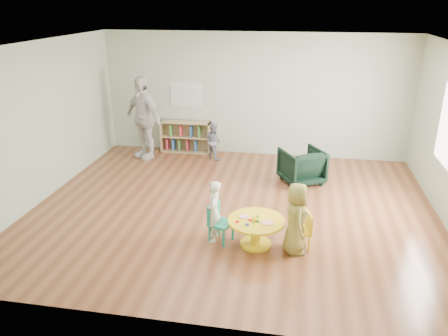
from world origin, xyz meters
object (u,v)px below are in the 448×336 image
(kid_chair_left, at_px, (219,221))
(armchair, at_px, (302,166))
(bookshelf, at_px, (186,137))
(toddler, at_px, (213,141))
(child_left, at_px, (213,211))
(kid_chair_right, at_px, (302,229))
(activity_table, at_px, (256,228))
(adult_caretaker, at_px, (143,118))
(child_right, at_px, (296,219))

(kid_chair_left, relative_size, armchair, 0.77)
(bookshelf, distance_m, toddler, 0.86)
(armchair, distance_m, child_left, 2.83)
(kid_chair_right, height_order, child_left, child_left)
(activity_table, xyz_separation_m, kid_chair_left, (-0.57, 0.05, 0.03))
(kid_chair_left, distance_m, child_left, 0.18)
(kid_chair_right, bearing_deg, kid_chair_left, 74.58)
(child_left, relative_size, adult_caretaker, 0.51)
(armchair, distance_m, adult_caretaker, 3.75)
(toddler, bearing_deg, child_left, 134.73)
(activity_table, height_order, kid_chair_right, kid_chair_right)
(adult_caretaker, bearing_deg, armchair, 18.22)
(activity_table, relative_size, adult_caretaker, 0.45)
(activity_table, bearing_deg, child_right, -7.87)
(bookshelf, relative_size, toddler, 1.41)
(toddler, xyz_separation_m, adult_caretaker, (-1.58, -0.17, 0.52))
(armchair, bearing_deg, toddler, -58.02)
(adult_caretaker, bearing_deg, kid_chair_left, -22.84)
(activity_table, height_order, toddler, toddler)
(kid_chair_right, bearing_deg, toddler, 14.50)
(kid_chair_left, xyz_separation_m, bookshelf, (-1.56, 3.97, 0.05))
(kid_chair_left, relative_size, child_left, 0.62)
(kid_chair_right, relative_size, adult_caretaker, 0.30)
(toddler, bearing_deg, kid_chair_left, 135.95)
(toddler, relative_size, adult_caretaker, 0.45)
(child_right, bearing_deg, child_left, 73.60)
(child_left, xyz_separation_m, toddler, (-0.72, 3.58, -0.06))
(kid_chair_right, relative_size, child_left, 0.58)
(armchair, height_order, child_right, child_right)
(kid_chair_left, xyz_separation_m, kid_chair_right, (1.25, -0.00, -0.02))
(adult_caretaker, bearing_deg, child_right, -12.84)
(bookshelf, bearing_deg, child_left, -69.54)
(armchair, relative_size, child_right, 0.71)
(activity_table, xyz_separation_m, child_left, (-0.65, 0.04, 0.19))
(kid_chair_right, height_order, child_right, child_right)
(kid_chair_right, xyz_separation_m, bookshelf, (-2.81, 3.97, 0.06))
(kid_chair_left, relative_size, child_right, 0.55)
(toddler, height_order, adult_caretaker, adult_caretaker)
(armchair, bearing_deg, kid_chair_left, 34.08)
(child_left, bearing_deg, bookshelf, -164.29)
(activity_table, distance_m, adult_caretaker, 4.59)
(bookshelf, xyz_separation_m, armchair, (2.77, -1.46, -0.02))
(kid_chair_left, bearing_deg, bookshelf, -135.08)
(kid_chair_right, distance_m, bookshelf, 4.87)
(bookshelf, height_order, armchair, bookshelf)
(kid_chair_left, distance_m, armchair, 2.79)
(bookshelf, height_order, child_right, child_right)
(kid_chair_left, distance_m, child_right, 1.17)
(toddler, bearing_deg, kid_chair_right, 153.20)
(child_left, relative_size, toddler, 1.13)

